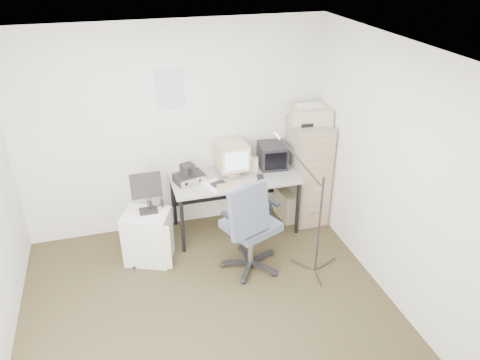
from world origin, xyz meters
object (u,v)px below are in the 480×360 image
object	(u,v)px
desk	(235,203)
filing_cabinet	(307,172)
side_cart	(148,237)
office_chair	(251,224)

from	to	relation	value
desk	filing_cabinet	bearing A→B (deg)	1.81
desk	side_cart	xyz separation A→B (m)	(-1.10, -0.33, -0.07)
office_chair	side_cart	size ratio (longest dim) A/B	1.88
filing_cabinet	desk	world-z (taller)	filing_cabinet
filing_cabinet	desk	size ratio (longest dim) A/B	0.87
filing_cabinet	side_cart	world-z (taller)	filing_cabinet
office_chair	side_cart	distance (m)	1.18
filing_cabinet	office_chair	xyz separation A→B (m)	(-0.99, -0.81, -0.09)
office_chair	desk	bearing A→B (deg)	64.50
side_cart	office_chair	bearing A→B (deg)	-0.65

